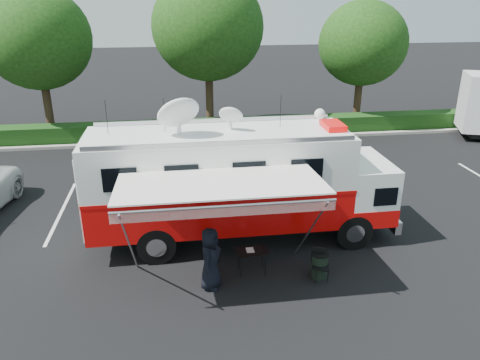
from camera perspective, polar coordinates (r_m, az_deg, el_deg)
The scene contains 9 objects.
ground_plane at distance 16.00m, azimuth 0.25°, elevation -6.99°, with size 120.00×120.00×0.00m, color black.
back_border at distance 27.08m, azimuth -1.36°, elevation 16.17°, with size 60.00×6.14×8.87m.
stall_lines at distance 18.61m, azimuth -2.61°, elevation -2.64°, with size 24.12×5.50×0.01m.
command_truck at distance 15.11m, azimuth -0.05°, elevation -0.26°, with size 9.88×2.72×4.75m.
awning at distance 12.03m, azimuth -2.35°, elevation -1.00°, with size 5.40×2.78×3.26m.
person at distance 13.60m, azimuth -3.53°, elevation -12.82°, with size 0.89×0.58×1.83m, color black.
folding_table at distance 13.80m, azimuth 1.47°, elevation -8.79°, with size 0.93×0.71×0.74m.
folding_chair at distance 13.84m, azimuth 9.70°, elevation -9.71°, with size 0.58×0.61×0.94m.
trash_bin at distance 13.98m, azimuth 9.67°, elevation -10.14°, with size 0.52×0.52×0.78m.
Camera 1 is at (-2.04, -13.85, 7.76)m, focal length 35.00 mm.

